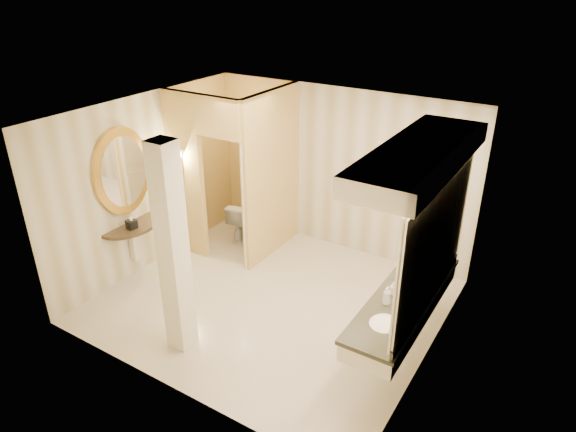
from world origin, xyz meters
The scene contains 16 objects.
floor centered at (0.00, 0.00, 0.00)m, with size 4.50×4.50×0.00m, color beige.
ceiling centered at (0.00, 0.00, 2.70)m, with size 4.50×4.50×0.00m, color white.
wall_back centered at (0.00, 2.00, 1.35)m, with size 4.50×0.02×2.70m, color beige.
wall_front centered at (0.00, -2.00, 1.35)m, with size 4.50×0.02×2.70m, color beige.
wall_left centered at (-2.25, 0.00, 1.35)m, with size 0.02×4.00×2.70m, color beige.
wall_right centered at (2.25, 0.00, 1.35)m, with size 0.02×4.00×2.70m, color beige.
toilet_closet centered at (-1.12, 0.97, 1.39)m, with size 1.50×1.55×2.70m.
wall_sconce centered at (-1.93, 0.43, 1.73)m, with size 0.14×0.14×0.42m.
vanity centered at (1.98, -0.10, 1.63)m, with size 0.75×2.46×2.09m.
console_shelf centered at (-2.21, -0.48, 1.34)m, with size 1.00×1.00×1.95m.
pillar centered at (-0.45, -1.36, 1.35)m, with size 0.28×0.28×2.70m, color white.
tissue_box centered at (-2.05, -0.59, 0.94)m, with size 0.13×0.13×0.13m, color black.
toilet centered at (-1.49, 1.37, 0.34)m, with size 0.38×0.67×0.68m, color white.
soap_bottle_a centered at (1.82, -0.14, 0.95)m, with size 0.07×0.07×0.15m, color beige.
soap_bottle_b centered at (1.83, 0.24, 0.94)m, with size 0.10×0.10×0.13m, color silver.
soap_bottle_c centered at (1.83, -0.37, 0.99)m, with size 0.09×0.09×0.23m, color #C6B28C.
Camera 1 is at (3.43, -5.04, 4.34)m, focal length 32.00 mm.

